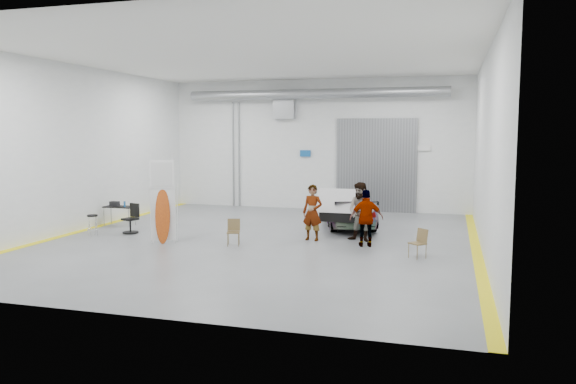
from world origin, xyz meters
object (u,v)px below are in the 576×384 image
(work_table, at_px, (118,206))
(folding_chair_far, at_px, (417,249))
(sedan_car, at_px, (349,210))
(folding_chair_near, at_px, (234,237))
(surfboard_display, at_px, (161,208))
(person_c, at_px, (366,218))
(office_chair, at_px, (131,220))
(person_a, at_px, (312,213))
(shop_stool, at_px, (93,225))
(person_b, at_px, (361,212))

(work_table, bearing_deg, folding_chair_far, -12.89)
(work_table, bearing_deg, sedan_car, 14.63)
(folding_chair_near, relative_size, folding_chair_far, 0.99)
(surfboard_display, distance_m, folding_chair_near, 2.57)
(person_c, xyz_separation_m, folding_chair_far, (1.64, -1.22, -0.64))
(person_c, bearing_deg, office_chair, -14.65)
(folding_chair_far, xyz_separation_m, office_chair, (-10.04, 1.25, 0.19))
(folding_chair_near, bearing_deg, surfboard_display, 170.91)
(surfboard_display, distance_m, work_table, 4.36)
(person_c, relative_size, folding_chair_far, 2.15)
(person_c, relative_size, folding_chair_near, 2.16)
(person_a, bearing_deg, surfboard_display, -149.04)
(person_a, height_order, work_table, person_a)
(shop_stool, bearing_deg, person_c, 5.18)
(person_c, xyz_separation_m, shop_stool, (-9.37, -0.85, -0.53))
(person_b, relative_size, surfboard_display, 0.68)
(person_c, relative_size, surfboard_display, 0.63)
(person_b, height_order, office_chair, person_b)
(shop_stool, xyz_separation_m, office_chair, (0.97, 0.88, 0.09))
(surfboard_display, height_order, shop_stool, surfboard_display)
(sedan_car, height_order, folding_chair_far, sedan_car)
(folding_chair_near, distance_m, work_table, 6.24)
(surfboard_display, distance_m, folding_chair_far, 8.15)
(folding_chair_near, distance_m, folding_chair_far, 5.72)
(person_b, bearing_deg, shop_stool, -154.16)
(folding_chair_near, xyz_separation_m, folding_chair_far, (5.72, -0.20, 0.00))
(person_b, bearing_deg, sedan_car, 123.56)
(person_b, bearing_deg, office_chair, -159.06)
(person_b, relative_size, office_chair, 1.89)
(folding_chair_far, bearing_deg, person_c, -173.93)
(person_c, height_order, surfboard_display, surfboard_display)
(sedan_car, xyz_separation_m, office_chair, (-7.19, -3.61, -0.18))
(folding_chair_far, relative_size, work_table, 0.71)
(sedan_car, height_order, surfboard_display, surfboard_display)
(sedan_car, bearing_deg, shop_stool, 11.26)
(person_a, bearing_deg, shop_stool, -160.89)
(surfboard_display, xyz_separation_m, work_table, (-3.36, 2.75, -0.42))
(sedan_car, distance_m, folding_chair_near, 5.48)
(folding_chair_far, bearing_deg, shop_stool, -139.31)
(sedan_car, xyz_separation_m, folding_chair_far, (2.85, -4.86, -0.37))
(sedan_car, relative_size, person_b, 2.24)
(person_a, height_order, person_c, person_a)
(person_a, height_order, folding_chair_far, person_a)
(person_b, xyz_separation_m, folding_chair_far, (1.93, -2.02, -0.72))
(folding_chair_near, bearing_deg, person_b, 8.49)
(shop_stool, height_order, office_chair, office_chair)
(person_a, relative_size, folding_chair_far, 2.22)
(sedan_car, distance_m, shop_stool, 9.32)
(surfboard_display, xyz_separation_m, office_chair, (-1.95, 1.38, -0.71))
(folding_chair_far, height_order, office_chair, office_chair)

